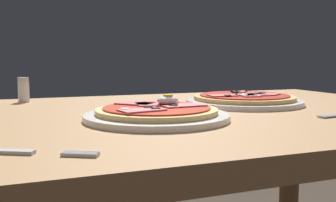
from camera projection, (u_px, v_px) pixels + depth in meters
The scene contains 5 objects.
dining_table at pixel (186, 158), 0.89m from camera, with size 1.27×0.82×0.73m.
pizza_foreground at pixel (157, 114), 0.75m from camera, with size 0.28×0.28×0.05m.
pizza_across_left at pixel (244, 100), 1.00m from camera, with size 0.30×0.30×0.03m.
fork at pixel (27, 152), 0.48m from camera, with size 0.15×0.09×0.00m.
salt_shaker at pixel (24, 90), 1.05m from camera, with size 0.03×0.03×0.07m.
Camera 1 is at (-0.35, -0.79, 0.85)m, focal length 41.39 mm.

